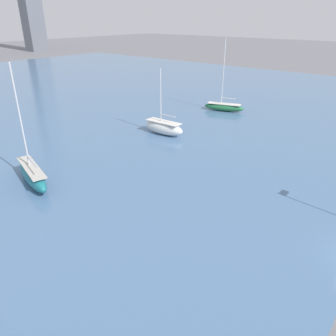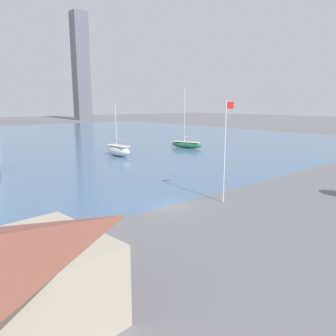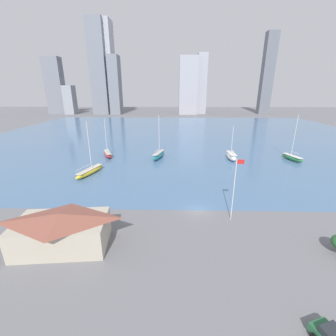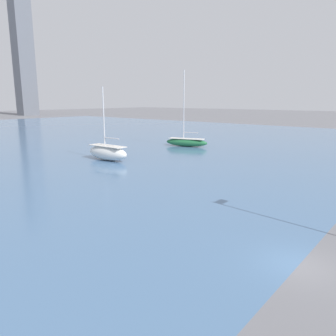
# 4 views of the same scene
# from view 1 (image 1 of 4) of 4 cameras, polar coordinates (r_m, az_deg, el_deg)

# --- Properties ---
(sailboat_green) EXTENTS (4.21, 8.17, 13.65)m
(sailboat_green) POSITION_cam_1_polar(r_m,az_deg,el_deg) (67.46, 9.71, 10.51)
(sailboat_green) COLOR #236B3D
(sailboat_green) RESTS_ON harbor_water
(sailboat_white) EXTENTS (2.54, 7.39, 10.25)m
(sailboat_white) POSITION_cam_1_polar(r_m,az_deg,el_deg) (52.87, -0.78, 7.08)
(sailboat_white) COLOR white
(sailboat_white) RESTS_ON harbor_water
(sailboat_teal) EXTENTS (4.22, 9.22, 13.28)m
(sailboat_teal) POSITION_cam_1_polar(r_m,az_deg,el_deg) (40.11, -22.54, -1.01)
(sailboat_teal) COLOR #1E757F
(sailboat_teal) RESTS_ON harbor_water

